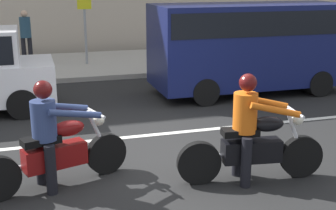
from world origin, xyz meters
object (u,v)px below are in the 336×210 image
parked_van_navy (250,42)px  pedestrian_bystander (26,33)px  motorcycle_with_rider_orange_stripe (251,138)px  motorcycle_with_rider_denim_blue (53,144)px  street_sign_post (85,21)px

parked_van_navy → pedestrian_bystander: bearing=137.5°
motorcycle_with_rider_orange_stripe → parked_van_navy: parked_van_navy is taller
motorcycle_with_rider_denim_blue → street_sign_post: bearing=80.1°
street_sign_post → parked_van_navy: bearing=-51.2°
motorcycle_with_rider_orange_stripe → parked_van_navy: size_ratio=0.45×
motorcycle_with_rider_orange_stripe → street_sign_post: street_sign_post is taller
motorcycle_with_rider_denim_blue → street_sign_post: (1.51, 8.64, 0.86)m
motorcycle_with_rider_denim_blue → pedestrian_bystander: size_ratio=1.26×
motorcycle_with_rider_denim_blue → motorcycle_with_rider_orange_stripe: bearing=-12.4°
pedestrian_bystander → parked_van_navy: bearing=-42.5°
motorcycle_with_rider_denim_blue → parked_van_navy: (5.06, 4.22, 0.66)m
street_sign_post → motorcycle_with_rider_orange_stripe: bearing=-82.5°
motorcycle_with_rider_denim_blue → parked_van_navy: parked_van_navy is taller
parked_van_navy → pedestrian_bystander: 7.30m
street_sign_post → pedestrian_bystander: bearing=164.5°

